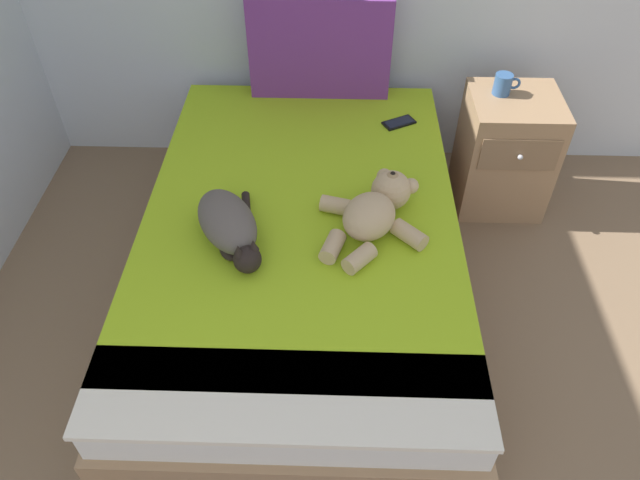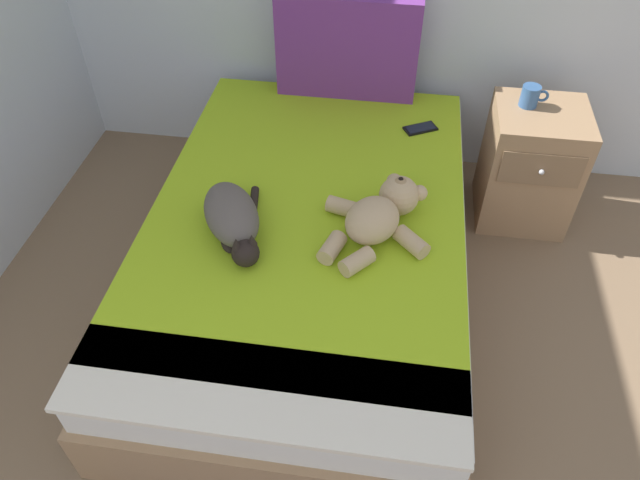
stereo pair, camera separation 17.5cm
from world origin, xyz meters
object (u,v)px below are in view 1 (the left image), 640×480
bed (302,252)px  cell_phone (399,123)px  mug (503,84)px  patterned_cushion (320,46)px  teddy_bear (375,210)px  nightstand (505,152)px  cat (229,225)px

bed → cell_phone: (0.42, 0.62, 0.24)m
mug → patterned_cushion: bearing=167.0°
bed → mug: size_ratio=16.18×
teddy_bear → nightstand: 1.01m
cat → mug: mug is taller
cat → teddy_bear: (0.53, 0.10, -0.00)m
patterned_cushion → cat: size_ratio=1.51×
bed → cat: bearing=-145.5°
bed → teddy_bear: size_ratio=3.89×
cell_phone → teddy_bear: bearing=-101.4°
patterned_cushion → nightstand: patterned_cushion is taller
cat → nightstand: size_ratio=0.76×
nightstand → mug: (-0.07, 0.05, 0.34)m
bed → teddy_bear: 0.42m
nightstand → mug: 0.35m
cell_phone → bed: bearing=-124.4°
teddy_bear → cell_phone: (0.14, 0.69, -0.07)m
patterned_cushion → teddy_bear: (0.24, -0.96, -0.17)m
teddy_bear → mug: bearing=52.0°
teddy_bear → cell_phone: bearing=78.6°
bed → patterned_cushion: bearing=86.9°
cat → mug: 1.43m
bed → mug: mug is taller
cell_phone → mug: bearing=9.6°
patterned_cushion → teddy_bear: 1.00m
mug → cat: bearing=-142.6°
patterned_cushion → mug: (0.83, -0.19, -0.07)m
patterned_cushion → cell_phone: 0.52m
cell_phone → mug: (0.46, 0.08, 0.16)m
patterned_cushion → cell_phone: size_ratio=4.04×
nightstand → cell_phone: bearing=-176.8°
patterned_cushion → cat: bearing=-105.7°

